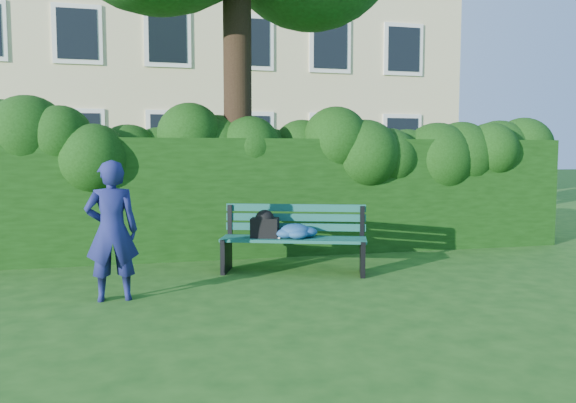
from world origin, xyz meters
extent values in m
plane|color=#1E4B15|center=(0.00, 0.00, 0.00)|extent=(80.00, 80.00, 0.00)
cube|color=beige|center=(0.00, 14.00, 6.00)|extent=(16.00, 8.00, 12.00)
cube|color=white|center=(-3.60, 9.98, 2.00)|extent=(1.30, 0.08, 1.60)
cube|color=black|center=(-3.60, 9.94, 2.00)|extent=(1.05, 0.04, 1.35)
cube|color=white|center=(-1.20, 9.98, 2.00)|extent=(1.30, 0.08, 1.60)
cube|color=black|center=(-1.20, 9.94, 2.00)|extent=(1.05, 0.04, 1.35)
cube|color=white|center=(1.20, 9.98, 2.00)|extent=(1.30, 0.08, 1.60)
cube|color=black|center=(1.20, 9.94, 2.00)|extent=(1.05, 0.04, 1.35)
cube|color=white|center=(3.60, 9.98, 2.00)|extent=(1.30, 0.08, 1.60)
cube|color=black|center=(3.60, 9.94, 2.00)|extent=(1.05, 0.04, 1.35)
cube|color=white|center=(6.00, 9.98, 2.00)|extent=(1.30, 0.08, 1.60)
cube|color=black|center=(6.00, 9.94, 2.00)|extent=(1.05, 0.04, 1.35)
cube|color=white|center=(-3.60, 9.98, 4.80)|extent=(1.30, 0.08, 1.60)
cube|color=black|center=(-3.60, 9.94, 4.80)|extent=(1.05, 0.04, 1.35)
cube|color=white|center=(-1.20, 9.98, 4.80)|extent=(1.30, 0.08, 1.60)
cube|color=black|center=(-1.20, 9.94, 4.80)|extent=(1.05, 0.04, 1.35)
cube|color=white|center=(1.20, 9.98, 4.80)|extent=(1.30, 0.08, 1.60)
cube|color=black|center=(1.20, 9.94, 4.80)|extent=(1.05, 0.04, 1.35)
cube|color=white|center=(3.60, 9.98, 4.80)|extent=(1.30, 0.08, 1.60)
cube|color=black|center=(3.60, 9.94, 4.80)|extent=(1.05, 0.04, 1.35)
cube|color=white|center=(6.00, 9.98, 4.80)|extent=(1.30, 0.08, 1.60)
cube|color=black|center=(6.00, 9.94, 4.80)|extent=(1.05, 0.04, 1.35)
cube|color=black|center=(0.00, 2.20, 0.90)|extent=(10.00, 1.00, 1.80)
cylinder|color=black|center=(-0.39, 2.30, 2.80)|extent=(0.44, 0.44, 5.59)
cube|color=#0D453C|center=(0.01, 0.42, 0.45)|extent=(1.83, 0.73, 0.04)
cube|color=#0D453C|center=(0.05, 0.53, 0.45)|extent=(1.83, 0.73, 0.04)
cube|color=#0D453C|center=(0.09, 0.65, 0.45)|extent=(1.83, 0.73, 0.04)
cube|color=#0D453C|center=(0.13, 0.76, 0.45)|extent=(1.83, 0.73, 0.04)
cube|color=#0D453C|center=(0.16, 0.84, 0.58)|extent=(1.81, 0.67, 0.10)
cube|color=#0D453C|center=(0.16, 0.85, 0.71)|extent=(1.81, 0.67, 0.10)
cube|color=#0D453C|center=(0.17, 0.86, 0.84)|extent=(1.81, 0.67, 0.10)
cube|color=black|center=(-0.78, 0.89, 0.22)|extent=(0.22, 0.49, 0.44)
cube|color=black|center=(-0.69, 1.14, 0.65)|extent=(0.08, 0.08, 0.45)
cube|color=black|center=(-0.79, 0.84, 0.44)|extent=(0.20, 0.42, 0.05)
cube|color=black|center=(0.92, 0.29, 0.22)|extent=(0.22, 0.49, 0.44)
cube|color=black|center=(1.01, 0.54, 0.65)|extent=(0.08, 0.08, 0.45)
cube|color=black|center=(0.91, 0.24, 0.44)|extent=(0.20, 0.42, 0.05)
cube|color=white|center=(-0.19, 0.63, 0.48)|extent=(0.21, 0.18, 0.02)
cube|color=black|center=(-0.29, 0.72, 0.60)|extent=(0.42, 0.36, 0.26)
imported|color=navy|center=(-2.15, -0.28, 0.75)|extent=(0.57, 0.39, 1.51)
camera|label=1|loc=(-1.73, -6.49, 1.58)|focal=35.00mm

